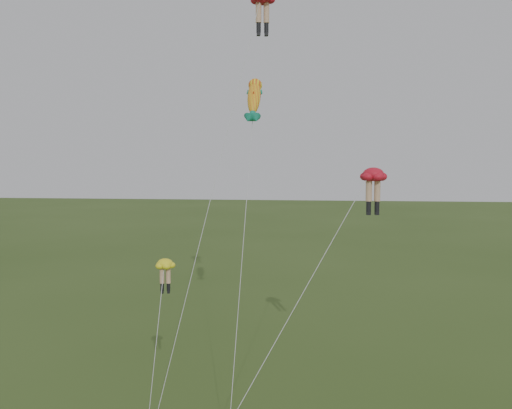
# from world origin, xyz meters

# --- Properties ---
(legs_kite_red_high) EXTENTS (5.53, 10.28, 23.48)m
(legs_kite_red_high) POSITION_xyz_m (2.02, 9.26, 22.57)
(legs_kite_red_high) COLOR red
(legs_kite_red_high) RESTS_ON ground
(legs_kite_red_mid) EXTENTS (8.91, 10.48, 13.10)m
(legs_kite_red_mid) POSITION_xyz_m (8.29, 5.79, 12.36)
(legs_kite_red_mid) COLOR red
(legs_kite_red_mid) RESTS_ON ground
(legs_kite_yellow) EXTENTS (1.15, 3.02, 8.92)m
(legs_kite_yellow) POSITION_xyz_m (-1.69, 0.57, 8.18)
(legs_kite_yellow) COLOR yellow
(legs_kite_yellow) RESTS_ON ground
(fish_kite) EXTENTS (0.92, 11.92, 18.76)m
(fish_kite) POSITION_xyz_m (1.55, 9.72, 17.23)
(fish_kite) COLOR yellow
(fish_kite) RESTS_ON ground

